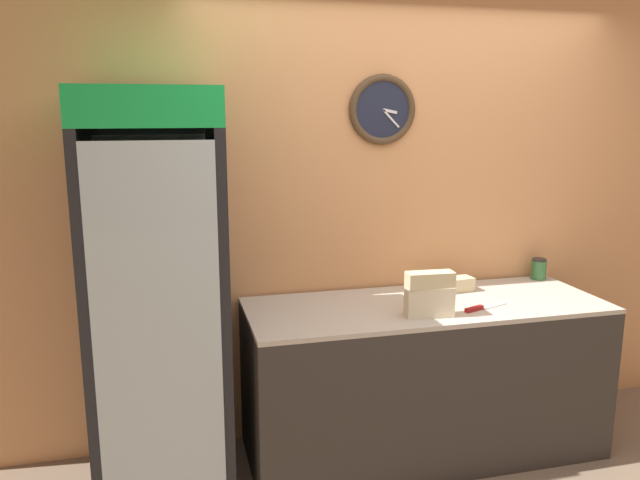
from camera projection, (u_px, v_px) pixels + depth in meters
name	position (u px, v px, depth m)	size (l,w,h in m)	color
wall_back	(401.00, 206.00, 3.72)	(5.20, 0.10, 2.70)	tan
prep_counter	(424.00, 378.00, 3.52)	(1.98, 0.72, 0.88)	#332D28
beverage_cooler	(156.00, 278.00, 3.11)	(0.66, 0.67, 2.02)	black
sandwich_stack_bottom	(429.00, 309.00, 3.21)	(0.25, 0.12, 0.08)	beige
sandwich_stack_middle	(430.00, 294.00, 3.19)	(0.26, 0.13, 0.08)	beige
sandwich_stack_top	(430.00, 279.00, 3.17)	(0.25, 0.11, 0.08)	beige
sandwich_flat_left	(452.00, 285.00, 3.64)	(0.27, 0.13, 0.08)	beige
chefs_knife	(480.00, 308.00, 3.32)	(0.30, 0.14, 0.02)	silver
condiment_jar	(539.00, 269.00, 3.90)	(0.09, 0.09, 0.13)	#336B38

